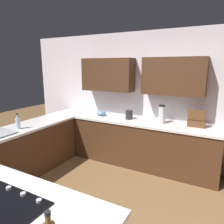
% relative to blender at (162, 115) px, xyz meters
% --- Properties ---
extents(ground_plane, '(14.00, 14.00, 0.00)m').
position_rel_blender_xyz_m(ground_plane, '(0.25, 1.76, -1.05)').
color(ground_plane, brown).
extents(wall_back, '(6.00, 0.44, 2.60)m').
position_rel_blender_xyz_m(wall_back, '(0.32, -0.29, 0.36)').
color(wall_back, silver).
rests_on(wall_back, ground).
extents(lower_cabinets_back, '(2.80, 0.60, 0.86)m').
position_rel_blender_xyz_m(lower_cabinets_back, '(0.35, 0.04, -0.62)').
color(lower_cabinets_back, '#472B19').
rests_on(lower_cabinets_back, ground).
extents(countertop_back, '(2.84, 0.64, 0.04)m').
position_rel_blender_xyz_m(countertop_back, '(0.35, 0.04, -0.17)').
color(countertop_back, silver).
rests_on(countertop_back, lower_cabinets_back).
extents(lower_cabinets_side, '(0.60, 2.90, 0.86)m').
position_rel_blender_xyz_m(lower_cabinets_side, '(2.07, 1.21, -0.62)').
color(lower_cabinets_side, '#472B19').
rests_on(lower_cabinets_side, ground).
extents(countertop_side, '(0.64, 2.94, 0.04)m').
position_rel_blender_xyz_m(countertop_side, '(2.07, 1.21, -0.17)').
color(countertop_side, silver).
rests_on(countertop_side, lower_cabinets_side).
extents(blender, '(0.15, 0.15, 0.34)m').
position_rel_blender_xyz_m(blender, '(0.00, 0.00, 0.00)').
color(blender, silver).
rests_on(blender, countertop_back).
extents(mixing_bowl, '(0.20, 0.20, 0.11)m').
position_rel_blender_xyz_m(mixing_bowl, '(1.30, 0.00, -0.09)').
color(mixing_bowl, '#668CB2').
rests_on(mixing_bowl, countertop_back).
extents(spice_rack, '(0.29, 0.11, 0.30)m').
position_rel_blender_xyz_m(spice_rack, '(-0.60, -0.04, -0.00)').
color(spice_rack, brown).
rests_on(spice_rack, countertop_back).
extents(kettle, '(0.14, 0.14, 0.18)m').
position_rel_blender_xyz_m(kettle, '(0.65, 0.00, -0.06)').
color(kettle, '#262628').
rests_on(kettle, countertop_back).
extents(dish_soap_bottle, '(0.08, 0.08, 0.27)m').
position_rel_blender_xyz_m(dish_soap_bottle, '(2.02, 1.50, -0.04)').
color(dish_soap_bottle, silver).
rests_on(dish_soap_bottle, countertop_side).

